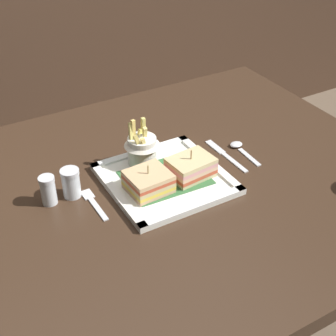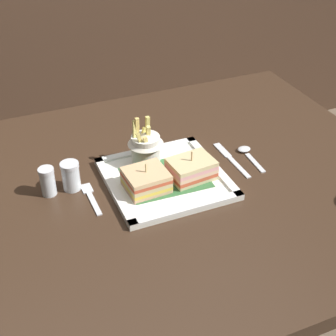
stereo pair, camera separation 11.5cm
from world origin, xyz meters
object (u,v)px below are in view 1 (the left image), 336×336
spoon (239,147)px  pepper_shaker (71,185)px  square_plate (165,179)px  knife (224,154)px  sandwich_half_left (148,182)px  fork (93,202)px  salt_shaker (48,192)px  fries_cup (142,146)px  dining_table (171,219)px  sandwich_half_right (191,167)px

spoon → pepper_shaker: 0.46m
square_plate → knife: 0.19m
square_plate → spoon: bearing=6.5°
sandwich_half_left → spoon: sandwich_half_left is taller
sandwich_half_left → knife: (0.25, 0.05, -0.03)m
fork → knife: bearing=2.5°
salt_shaker → knife: bearing=-4.2°
fork → spoon: (0.42, 0.02, 0.00)m
square_plate → knife: size_ratio=1.63×
square_plate → fries_cup: (-0.02, 0.08, 0.06)m
dining_table → sandwich_half_left: size_ratio=11.67×
knife → spoon: (0.05, 0.00, 0.00)m
knife → sandwich_half_left: bearing=-169.2°
square_plate → pepper_shaker: bearing=164.8°
sandwich_half_left → fork: 0.13m
fork → spoon: spoon is taller
knife → fork: bearing=-177.5°
knife → pepper_shaker: (-0.40, 0.03, 0.03)m
fork → salt_shaker: salt_shaker is taller
fries_cup → square_plate: bearing=-77.2°
dining_table → knife: knife is taller
fries_cup → sandwich_half_left: bearing=-110.1°
salt_shaker → dining_table: bearing=-13.9°
square_plate → knife: (0.19, 0.02, -0.00)m
sandwich_half_right → sandwich_half_left: bearing=180.0°
spoon → sandwich_half_right: bearing=-164.7°
sandwich_half_left → fork: size_ratio=0.81×
fries_cup → spoon: bearing=-11.9°
dining_table → pepper_shaker: pepper_shaker is taller
square_plate → fries_cup: fries_cup is taller
sandwich_half_right → fork: (-0.24, 0.03, -0.03)m
knife → salt_shaker: (-0.46, 0.03, 0.03)m
knife → spoon: 0.05m
knife → pepper_shaker: 0.41m
fork → salt_shaker: bearing=149.5°
fries_cup → pepper_shaker: size_ratio=1.70×
square_plate → pepper_shaker: pepper_shaker is taller
square_plate → knife: square_plate is taller
dining_table → knife: size_ratio=6.84×
sandwich_half_left → spoon: size_ratio=0.83×
fork → knife: (0.37, 0.02, -0.00)m
sandwich_half_left → fries_cup: 0.12m
dining_table → pepper_shaker: 0.28m
dining_table → spoon: (0.23, 0.04, 0.12)m
salt_shaker → pepper_shaker: (0.05, -0.00, 0.00)m
sandwich_half_left → sandwich_half_right: bearing=0.0°
square_plate → salt_shaker: 0.27m
sandwich_half_right → spoon: size_ratio=0.93×
spoon → square_plate: bearing=-173.5°
square_plate → fries_cup: bearing=102.8°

